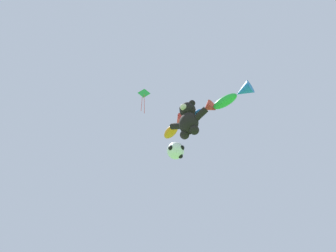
{
  "coord_description": "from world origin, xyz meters",
  "views": [
    {
      "loc": [
        6.79,
        -0.96,
        0.96
      ],
      "look_at": [
        1.5,
        5.8,
        8.58
      ],
      "focal_mm": 24.0,
      "sensor_mm": 36.0,
      "label": 1
    }
  ],
  "objects_px": {
    "teddy_bear_kite": "(188,119)",
    "soccer_ball_kite": "(176,151)",
    "fish_kite_tangerine": "(175,127)",
    "diamond_kite": "(144,96)",
    "fish_kite_emerald": "(234,96)",
    "fish_kite_cobalt": "(202,111)"
  },
  "relations": [
    {
      "from": "fish_kite_cobalt",
      "to": "diamond_kite",
      "type": "relative_size",
      "value": 0.66
    },
    {
      "from": "fish_kite_cobalt",
      "to": "fish_kite_tangerine",
      "type": "height_order",
      "value": "fish_kite_tangerine"
    },
    {
      "from": "soccer_ball_kite",
      "to": "diamond_kite",
      "type": "bearing_deg",
      "value": -177.4
    },
    {
      "from": "diamond_kite",
      "to": "fish_kite_tangerine",
      "type": "bearing_deg",
      "value": 40.34
    },
    {
      "from": "soccer_ball_kite",
      "to": "diamond_kite",
      "type": "distance_m",
      "value": 6.52
    },
    {
      "from": "diamond_kite",
      "to": "teddy_bear_kite",
      "type": "bearing_deg",
      "value": 5.0
    },
    {
      "from": "soccer_ball_kite",
      "to": "fish_kite_emerald",
      "type": "bearing_deg",
      "value": 13.8
    },
    {
      "from": "fish_kite_tangerine",
      "to": "diamond_kite",
      "type": "height_order",
      "value": "diamond_kite"
    },
    {
      "from": "teddy_bear_kite",
      "to": "diamond_kite",
      "type": "relative_size",
      "value": 0.96
    },
    {
      "from": "fish_kite_emerald",
      "to": "fish_kite_tangerine",
      "type": "relative_size",
      "value": 0.97
    },
    {
      "from": "fish_kite_tangerine",
      "to": "diamond_kite",
      "type": "distance_m",
      "value": 3.7
    },
    {
      "from": "fish_kite_emerald",
      "to": "soccer_ball_kite",
      "type": "bearing_deg",
      "value": -166.2
    },
    {
      "from": "soccer_ball_kite",
      "to": "fish_kite_tangerine",
      "type": "height_order",
      "value": "fish_kite_tangerine"
    },
    {
      "from": "fish_kite_tangerine",
      "to": "diamond_kite",
      "type": "xyz_separation_m",
      "value": [
        -1.71,
        -1.45,
        2.94
      ]
    },
    {
      "from": "fish_kite_emerald",
      "to": "fish_kite_cobalt",
      "type": "xyz_separation_m",
      "value": [
        -2.0,
        0.13,
        0.22
      ]
    },
    {
      "from": "teddy_bear_kite",
      "to": "soccer_ball_kite",
      "type": "distance_m",
      "value": 2.03
    },
    {
      "from": "teddy_bear_kite",
      "to": "soccer_ball_kite",
      "type": "xyz_separation_m",
      "value": [
        -0.77,
        -0.18,
        -1.87
      ]
    },
    {
      "from": "fish_kite_emerald",
      "to": "fish_kite_cobalt",
      "type": "height_order",
      "value": "fish_kite_cobalt"
    },
    {
      "from": "soccer_ball_kite",
      "to": "fish_kite_cobalt",
      "type": "height_order",
      "value": "fish_kite_cobalt"
    },
    {
      "from": "teddy_bear_kite",
      "to": "soccer_ball_kite",
      "type": "bearing_deg",
      "value": -166.95
    },
    {
      "from": "teddy_bear_kite",
      "to": "diamond_kite",
      "type": "distance_m",
      "value": 5.33
    },
    {
      "from": "fish_kite_cobalt",
      "to": "fish_kite_emerald",
      "type": "bearing_deg",
      "value": -3.79
    }
  ]
}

